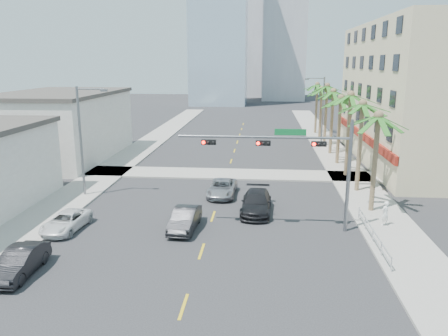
% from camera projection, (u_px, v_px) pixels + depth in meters
% --- Properties ---
extents(ground, '(260.00, 260.00, 0.00)m').
position_uv_depth(ground, '(191.00, 285.00, 21.88)').
color(ground, '#262628').
rests_on(ground, ground).
extents(sidewalk_right, '(4.00, 120.00, 0.15)m').
position_uv_depth(sidewalk_right, '(355.00, 182.00, 40.18)').
color(sidewalk_right, gray).
rests_on(sidewalk_right, ground).
extents(sidewalk_left, '(4.00, 120.00, 0.15)m').
position_uv_depth(sidewalk_left, '(102.00, 176.00, 42.24)').
color(sidewalk_left, gray).
rests_on(sidewalk_left, ground).
extents(sidewalk_cross, '(80.00, 4.00, 0.15)m').
position_uv_depth(sidewalk_cross, '(227.00, 174.00, 43.14)').
color(sidewalk_cross, gray).
rests_on(sidewalk_cross, ground).
extents(building_right, '(15.25, 28.00, 15.00)m').
position_uv_depth(building_right, '(435.00, 94.00, 47.24)').
color(building_right, beige).
rests_on(building_right, ground).
extents(building_left_far, '(11.00, 18.00, 7.20)m').
position_uv_depth(building_left_far, '(61.00, 127.00, 49.78)').
color(building_left_far, beige).
rests_on(building_left_far, ground).
extents(tower_far_left, '(14.00, 14.00, 48.00)m').
position_uv_depth(tower_far_left, '(219.00, 7.00, 108.77)').
color(tower_far_left, '#99B2C6').
rests_on(tower_far_left, ground).
extents(tower_far_center, '(16.00, 16.00, 42.00)m').
position_uv_depth(tower_far_center, '(244.00, 29.00, 138.08)').
color(tower_far_center, '#ADADB2').
rests_on(tower_far_center, ground).
extents(traffic_signal_mast, '(11.12, 0.54, 7.20)m').
position_uv_depth(traffic_signal_mast, '(299.00, 155.00, 27.87)').
color(traffic_signal_mast, slate).
rests_on(traffic_signal_mast, ground).
extents(palm_tree_0, '(4.80, 4.80, 7.80)m').
position_uv_depth(palm_tree_0, '(379.00, 117.00, 30.81)').
color(palm_tree_0, brown).
rests_on(palm_tree_0, ground).
extents(palm_tree_1, '(4.80, 4.80, 8.16)m').
position_uv_depth(palm_tree_1, '(363.00, 105.00, 35.76)').
color(palm_tree_1, brown).
rests_on(palm_tree_1, ground).
extents(palm_tree_2, '(4.80, 4.80, 8.52)m').
position_uv_depth(palm_tree_2, '(351.00, 96.00, 40.71)').
color(palm_tree_2, brown).
rests_on(palm_tree_2, ground).
extents(palm_tree_3, '(4.80, 4.80, 7.80)m').
position_uv_depth(palm_tree_3, '(341.00, 99.00, 45.90)').
color(palm_tree_3, brown).
rests_on(palm_tree_3, ground).
extents(palm_tree_4, '(4.80, 4.80, 8.16)m').
position_uv_depth(palm_tree_4, '(333.00, 92.00, 50.85)').
color(palm_tree_4, brown).
rests_on(palm_tree_4, ground).
extents(palm_tree_5, '(4.80, 4.80, 8.52)m').
position_uv_depth(palm_tree_5, '(327.00, 87.00, 55.80)').
color(palm_tree_5, brown).
rests_on(palm_tree_5, ground).
extents(palm_tree_6, '(4.80, 4.80, 7.80)m').
position_uv_depth(palm_tree_6, '(322.00, 89.00, 61.00)').
color(palm_tree_6, brown).
rests_on(palm_tree_6, ground).
extents(palm_tree_7, '(4.80, 4.80, 8.16)m').
position_uv_depth(palm_tree_7, '(317.00, 85.00, 65.94)').
color(palm_tree_7, brown).
rests_on(palm_tree_7, ground).
extents(streetlight_left, '(2.55, 0.25, 9.00)m').
position_uv_depth(streetlight_left, '(83.00, 136.00, 35.16)').
color(streetlight_left, slate).
rests_on(streetlight_left, ground).
extents(streetlight_right, '(2.55, 0.25, 9.00)m').
position_uv_depth(streetlight_right, '(321.00, 108.00, 56.50)').
color(streetlight_right, slate).
rests_on(streetlight_right, ground).
extents(guardrail, '(0.08, 8.08, 1.00)m').
position_uv_depth(guardrail, '(373.00, 234.00, 26.64)').
color(guardrail, silver).
rests_on(guardrail, ground).
extents(car_parked_mid, '(1.62, 4.34, 1.42)m').
position_uv_depth(car_parked_mid, '(20.00, 262.00, 22.80)').
color(car_parked_mid, black).
rests_on(car_parked_mid, ground).
extents(car_parked_far, '(2.32, 4.46, 1.20)m').
position_uv_depth(car_parked_far, '(66.00, 221.00, 28.86)').
color(car_parked_far, white).
rests_on(car_parked_far, ground).
extents(car_lane_left, '(1.74, 4.43, 1.44)m').
position_uv_depth(car_lane_left, '(185.00, 219.00, 28.97)').
color(car_lane_left, black).
rests_on(car_lane_left, ground).
extents(car_lane_center, '(2.37, 4.83, 1.32)m').
position_uv_depth(car_lane_center, '(222.00, 188.00, 36.30)').
color(car_lane_center, '#A8A7AC').
rests_on(car_lane_center, ground).
extents(car_lane_right, '(2.34, 5.35, 1.53)m').
position_uv_depth(car_lane_right, '(256.00, 203.00, 32.21)').
color(car_lane_right, black).
rests_on(car_lane_right, ground).
extents(pedestrian, '(0.73, 0.68, 1.68)m').
position_uv_depth(pedestrian, '(385.00, 213.00, 29.27)').
color(pedestrian, white).
rests_on(pedestrian, sidewalk_right).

